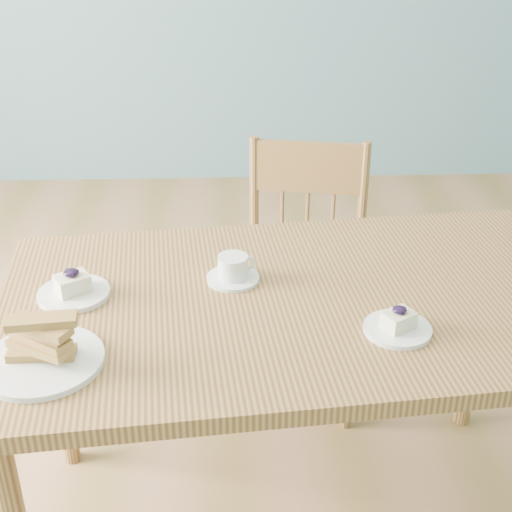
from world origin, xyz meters
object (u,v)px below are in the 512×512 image
at_px(dining_chair, 303,276).
at_px(cheesecake_plate_near, 398,325).
at_px(dining_table, 299,323).
at_px(coffee_cup, 233,270).
at_px(cheesecake_plate_far, 73,289).
at_px(biscotti_plate, 40,349).

xyz_separation_m(dining_chair, cheesecake_plate_near, (0.12, -0.78, 0.32)).
bearing_deg(dining_chair, dining_table, -86.70).
relative_size(cheesecake_plate_near, coffee_cup, 1.14).
distance_m(cheesecake_plate_far, biscotti_plate, 0.27).
distance_m(cheesecake_plate_near, cheesecake_plate_far, 0.75).
height_order(dining_table, biscotti_plate, biscotti_plate).
bearing_deg(dining_table, cheesecake_plate_near, -44.13).
distance_m(dining_chair, coffee_cup, 0.67).
bearing_deg(coffee_cup, dining_chair, 44.65).
relative_size(dining_table, dining_chair, 1.68).
bearing_deg(dining_chair, biscotti_plate, -115.32).
distance_m(dining_table, cheesecake_plate_far, 0.54).
relative_size(dining_chair, cheesecake_plate_near, 5.96).
xyz_separation_m(dining_table, cheesecake_plate_near, (0.20, -0.16, 0.09)).
relative_size(dining_chair, coffee_cup, 6.81).
xyz_separation_m(dining_chair, coffee_cup, (-0.23, -0.54, 0.33)).
distance_m(dining_table, dining_chair, 0.67).
height_order(dining_chair, cheesecake_plate_far, dining_chair).
distance_m(cheesecake_plate_far, coffee_cup, 0.38).
bearing_deg(cheesecake_plate_near, biscotti_plate, -173.11).
bearing_deg(dining_chair, coffee_cup, -102.89).
height_order(dining_chair, biscotti_plate, dining_chair).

